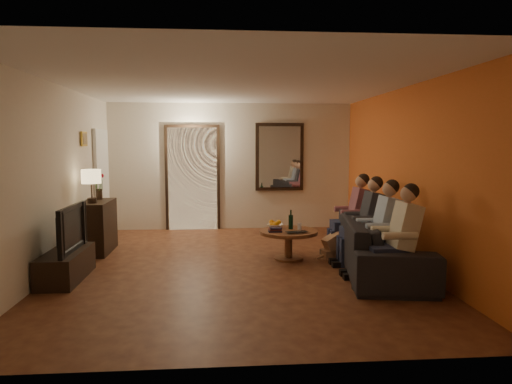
{
  "coord_description": "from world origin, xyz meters",
  "views": [
    {
      "loc": [
        -0.23,
        -6.47,
        1.76
      ],
      "look_at": [
        0.3,
        0.3,
        1.05
      ],
      "focal_mm": 32.0,
      "sensor_mm": 36.0,
      "label": 1
    }
  ],
  "objects": [
    {
      "name": "art_canvas",
      "position": [
        -2.46,
        1.3,
        1.85
      ],
      "size": [
        0.01,
        0.22,
        0.18
      ],
      "primitive_type": "cube",
      "color": "brown",
      "rests_on": "left_wall"
    },
    {
      "name": "person_b",
      "position": [
        1.89,
        -0.68,
        0.6
      ],
      "size": [
        0.6,
        0.4,
        1.2
      ],
      "primitive_type": null,
      "color": "tan",
      "rests_on": "sofa"
    },
    {
      "name": "dresser",
      "position": [
        -2.25,
        1.05,
        0.42
      ],
      "size": [
        0.45,
        0.95,
        0.84
      ],
      "primitive_type": "cube",
      "color": "black",
      "rests_on": "floor"
    },
    {
      "name": "wine_bottle",
      "position": [
        0.85,
        0.45,
        0.6
      ],
      "size": [
        0.07,
        0.07,
        0.31
      ],
      "primitive_type": null,
      "color": "black",
      "rests_on": "coffee_table"
    },
    {
      "name": "fridge_glimpse",
      "position": [
        -0.55,
        2.98,
        0.9
      ],
      "size": [
        0.45,
        0.03,
        1.7
      ],
      "primitive_type": "cube",
      "color": "silver",
      "rests_on": "floor"
    },
    {
      "name": "person_d",
      "position": [
        1.89,
        0.52,
        0.6
      ],
      "size": [
        0.6,
        0.4,
        1.2
      ],
      "primitive_type": null,
      "color": "tan",
      "rests_on": "sofa"
    },
    {
      "name": "dog",
      "position": [
        1.57,
        0.35,
        0.28
      ],
      "size": [
        0.61,
        0.4,
        0.56
      ],
      "primitive_type": null,
      "rotation": [
        0.0,
        0.0,
        0.31
      ],
      "color": "#AC7C4F",
      "rests_on": "floor"
    },
    {
      "name": "oranges",
      "position": [
        0.62,
        0.57,
        0.55
      ],
      "size": [
        0.2,
        0.2,
        0.08
      ],
      "primitive_type": null,
      "color": "orange",
      "rests_on": "bowl"
    },
    {
      "name": "door_trim",
      "position": [
        -0.8,
        2.97,
        1.05
      ],
      "size": [
        1.12,
        0.04,
        2.22
      ],
      "primitive_type": "cube",
      "color": "black",
      "rests_on": "floor"
    },
    {
      "name": "book_stack",
      "position": [
        0.58,
        0.25,
        0.48
      ],
      "size": [
        0.2,
        0.15,
        0.07
      ],
      "primitive_type": null,
      "color": "black",
      "rests_on": "coffee_table"
    },
    {
      "name": "laptop",
      "position": [
        0.9,
        0.07,
        0.46
      ],
      "size": [
        0.37,
        0.28,
        0.03
      ],
      "primitive_type": "imported",
      "rotation": [
        0.0,
        0.0,
        0.23
      ],
      "color": "black",
      "rests_on": "coffee_table"
    },
    {
      "name": "coffee_table",
      "position": [
        0.8,
        0.35,
        0.23
      ],
      "size": [
        1.05,
        1.05,
        0.45
      ],
      "primitive_type": "cylinder",
      "rotation": [
        0.0,
        0.0,
        0.2
      ],
      "color": "brown",
      "rests_on": "floor"
    },
    {
      "name": "sofa",
      "position": [
        1.99,
        -0.38,
        0.37
      ],
      "size": [
        2.65,
        1.39,
        0.74
      ],
      "primitive_type": "imported",
      "rotation": [
        0.0,
        0.0,
        1.41
      ],
      "color": "black",
      "rests_on": "floor"
    },
    {
      "name": "tv",
      "position": [
        -2.25,
        -0.48,
        0.68
      ],
      "size": [
        1.04,
        0.14,
        0.6
      ],
      "primitive_type": "imported",
      "rotation": [
        0.0,
        0.0,
        1.57
      ],
      "color": "black",
      "rests_on": "tv_stand"
    },
    {
      "name": "back_wall",
      "position": [
        0.0,
        3.0,
        1.3
      ],
      "size": [
        5.0,
        0.02,
        2.6
      ],
      "primitive_type": "cube",
      "color": "beige",
      "rests_on": "floor"
    },
    {
      "name": "tv_stand",
      "position": [
        -2.25,
        -0.48,
        0.19
      ],
      "size": [
        0.45,
        1.14,
        0.38
      ],
      "primitive_type": "cube",
      "color": "black",
      "rests_on": "floor"
    },
    {
      "name": "kitchen_doorway",
      "position": [
        -0.8,
        2.98,
        1.05
      ],
      "size": [
        1.0,
        0.06,
        2.1
      ],
      "primitive_type": "cube",
      "color": "#FFE0A5",
      "rests_on": "floor"
    },
    {
      "name": "flower_vase",
      "position": [
        -2.25,
        1.27,
        1.06
      ],
      "size": [
        0.14,
        0.14,
        0.44
      ],
      "primitive_type": null,
      "color": "red",
      "rests_on": "dresser"
    },
    {
      "name": "mirror_glass",
      "position": [
        1.0,
        2.93,
        1.5
      ],
      "size": [
        0.86,
        0.02,
        1.26
      ],
      "primitive_type": "cube",
      "color": "white",
      "rests_on": "back_wall"
    },
    {
      "name": "table_lamp",
      "position": [
        -2.25,
        0.83,
        1.11
      ],
      "size": [
        0.3,
        0.3,
        0.54
      ],
      "primitive_type": null,
      "color": "beige",
      "rests_on": "dresser"
    },
    {
      "name": "ceiling",
      "position": [
        0.0,
        0.0,
        2.6
      ],
      "size": [
        5.0,
        6.0,
        0.01
      ],
      "primitive_type": "cube",
      "color": "white",
      "rests_on": "back_wall"
    },
    {
      "name": "orange_accent",
      "position": [
        2.49,
        0.0,
        1.3
      ],
      "size": [
        0.01,
        6.0,
        2.6
      ],
      "primitive_type": "cube",
      "color": "orange",
      "rests_on": "right_wall"
    },
    {
      "name": "person_a",
      "position": [
        1.89,
        -1.28,
        0.6
      ],
      "size": [
        0.6,
        0.4,
        1.2
      ],
      "primitive_type": null,
      "color": "tan",
      "rests_on": "sofa"
    },
    {
      "name": "front_wall",
      "position": [
        0.0,
        -3.0,
        1.3
      ],
      "size": [
        5.0,
        0.02,
        2.6
      ],
      "primitive_type": "cube",
      "color": "beige",
      "rests_on": "floor"
    },
    {
      "name": "framed_art",
      "position": [
        -2.47,
        1.3,
        1.85
      ],
      "size": [
        0.03,
        0.28,
        0.24
      ],
      "primitive_type": "cube",
      "color": "#B28C33",
      "rests_on": "left_wall"
    },
    {
      "name": "wine_glass",
      "position": [
        0.98,
        0.4,
        0.5
      ],
      "size": [
        0.06,
        0.06,
        0.1
      ],
      "primitive_type": "cylinder",
      "color": "silver",
      "rests_on": "coffee_table"
    },
    {
      "name": "right_wall",
      "position": [
        2.5,
        0.0,
        1.3
      ],
      "size": [
        0.02,
        6.0,
        2.6
      ],
      "primitive_type": "cube",
      "color": "beige",
      "rests_on": "floor"
    },
    {
      "name": "mirror_frame",
      "position": [
        1.0,
        2.96,
        1.5
      ],
      "size": [
        1.0,
        0.05,
        1.4
      ],
      "primitive_type": "cube",
      "color": "black",
      "rests_on": "back_wall"
    },
    {
      "name": "bowl",
      "position": [
        0.62,
        0.57,
        0.48
      ],
      "size": [
        0.26,
        0.26,
        0.06
      ],
      "primitive_type": "imported",
      "color": "white",
      "rests_on": "coffee_table"
    },
    {
      "name": "floor",
      "position": [
        0.0,
        0.0,
        0.0
      ],
      "size": [
        5.0,
        6.0,
        0.01
      ],
      "primitive_type": "cube",
      "color": "#471D13",
      "rests_on": "ground"
    },
    {
      "name": "person_c",
      "position": [
        1.89,
        -0.08,
        0.6
      ],
      "size": [
        0.6,
        0.4,
        1.2
      ],
      "primitive_type": null,
      "color": "tan",
      "rests_on": "sofa"
    },
    {
      "name": "white_door",
      "position": [
        -2.46,
        2.3,
        1.02
      ],
      "size": [
        0.06,
        0.85,
        2.04
      ],
      "primitive_type": "cube",
      "color": "white",
      "rests_on": "floor"
    },
    {
      "name": "left_wall",
      "position": [
        -2.5,
        0.0,
        1.3
      ],
      "size": [
        0.02,
        6.0,
        2.6
      ],
      "primitive_type": "cube",
      "color": "beige",
      "rests_on": "floor"
    }
  ]
}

